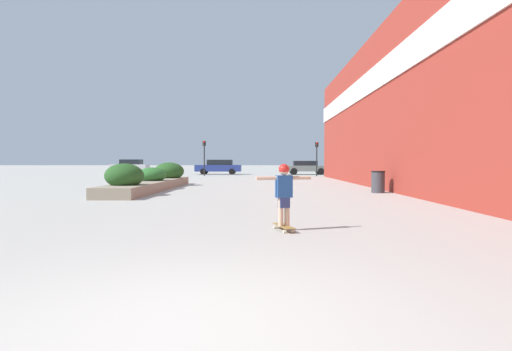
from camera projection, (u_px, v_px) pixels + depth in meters
The scene contains 12 objects.
ground_plane at pixel (183, 327), 3.19m from camera, with size 300.00×300.00×0.00m, color #A3A099.
building_wall_right at pixel (395, 103), 17.67m from camera, with size 0.67×36.48×7.78m.
planter_box at pixel (152, 180), 19.02m from camera, with size 1.72×10.60×1.29m.
skateboard at pixel (284, 227), 7.67m from camera, with size 0.42×0.79×0.09m.
skateboarder at pixel (284, 188), 7.64m from camera, with size 1.08×0.41×1.19m.
trash_bin at pixel (378, 182), 17.00m from camera, with size 0.58×0.58×0.93m.
car_leftmost at pixel (219, 167), 41.99m from camera, with size 4.79×1.84×1.54m.
car_center_left at pixel (306, 167), 41.26m from camera, with size 4.41×1.97×1.42m.
car_center_right at pixel (130, 167), 42.93m from camera, with size 3.85×1.89×1.58m.
car_rightmost at pixel (377, 167), 42.77m from camera, with size 3.87×1.97×1.44m.
traffic_light_left at pixel (204, 152), 37.31m from camera, with size 0.28×0.30×3.28m.
traffic_light_right at pixel (317, 153), 36.85m from camera, with size 0.28×0.30×3.14m.
Camera 1 is at (0.64, -3.14, 1.32)m, focal length 28.00 mm.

